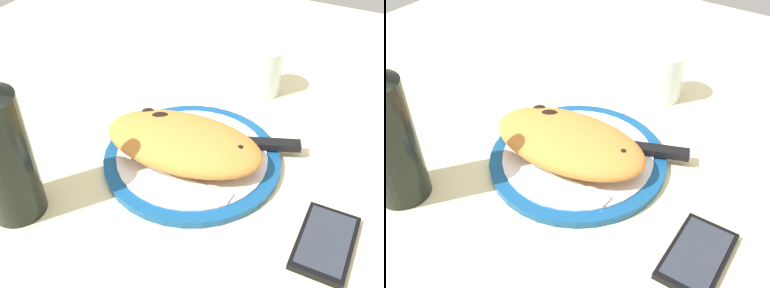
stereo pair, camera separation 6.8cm
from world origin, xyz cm
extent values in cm
cube|color=beige|center=(0.00, 0.00, -1.50)|extent=(150.00, 150.00, 3.00)
cylinder|color=navy|center=(0.00, 0.00, 0.62)|extent=(27.92, 27.92, 1.23)
cylinder|color=white|center=(0.00, 0.00, 1.38)|extent=(23.83, 23.83, 0.30)
ellipsoid|color=orange|center=(-1.04, -0.97, 4.17)|extent=(26.17, 15.60, 5.27)
ellipsoid|color=black|center=(-3.15, -2.50, 6.32)|extent=(2.33, 1.98, 0.70)
ellipsoid|color=black|center=(7.63, -0.32, 5.78)|extent=(2.15, 2.11, 0.56)
ellipsoid|color=black|center=(-8.97, 1.77, 5.54)|extent=(2.94, 2.92, 0.79)
ellipsoid|color=black|center=(-6.14, 0.95, 6.08)|extent=(3.73, 3.34, 1.07)
cube|color=silver|center=(-1.08, -5.80, 1.73)|extent=(13.11, 1.50, 0.40)
cube|color=silver|center=(7.46, -6.19, 1.73)|extent=(4.10, 2.38, 0.40)
cube|color=silver|center=(-0.69, 2.64, 1.73)|extent=(13.51, 6.88, 0.40)
cube|color=black|center=(10.26, 7.23, 2.13)|extent=(9.79, 5.62, 1.20)
cube|color=black|center=(23.09, -6.62, 0.50)|extent=(7.24, 11.95, 1.00)
cube|color=#2D333D|center=(23.09, -6.62, 1.08)|extent=(6.16, 10.51, 0.16)
cylinder|color=silver|center=(2.33, 24.70, 4.61)|extent=(7.03, 7.03, 9.23)
cylinder|color=silver|center=(2.33, 24.70, 1.84)|extent=(6.47, 6.47, 3.28)
cylinder|color=black|center=(-16.89, -20.31, 9.36)|extent=(7.55, 7.55, 18.72)
camera|label=1|loc=(24.52, -46.81, 46.78)|focal=41.21mm
camera|label=2|loc=(30.34, -43.26, 46.78)|focal=41.21mm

